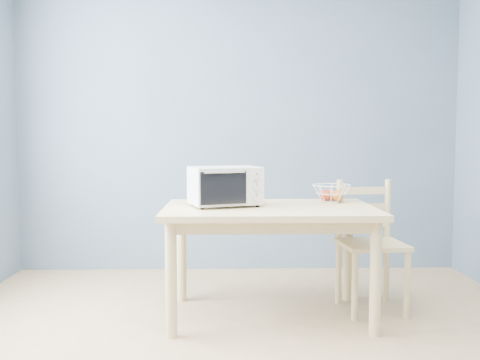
{
  "coord_description": "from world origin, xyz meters",
  "views": [
    {
      "loc": [
        -0.1,
        -2.63,
        1.2
      ],
      "look_at": [
        -0.02,
        0.89,
        0.93
      ],
      "focal_mm": 40.0,
      "sensor_mm": 36.0,
      "label": 1
    }
  ],
  "objects_px": {
    "toaster_oven": "(223,186)",
    "fruit_basket": "(331,193)",
    "dining_table": "(269,222)",
    "dining_chair": "(370,246)"
  },
  "relations": [
    {
      "from": "dining_table",
      "to": "fruit_basket",
      "type": "xyz_separation_m",
      "value": [
        0.46,
        0.24,
        0.17
      ]
    },
    {
      "from": "dining_table",
      "to": "dining_chair",
      "type": "xyz_separation_m",
      "value": [
        0.72,
        0.15,
        -0.2
      ]
    },
    {
      "from": "toaster_oven",
      "to": "fruit_basket",
      "type": "relative_size",
      "value": 1.61
    },
    {
      "from": "dining_table",
      "to": "dining_chair",
      "type": "height_order",
      "value": "dining_chair"
    },
    {
      "from": "dining_table",
      "to": "dining_chair",
      "type": "bearing_deg",
      "value": 11.9
    },
    {
      "from": "dining_table",
      "to": "toaster_oven",
      "type": "relative_size",
      "value": 2.67
    },
    {
      "from": "fruit_basket",
      "to": "dining_chair",
      "type": "relative_size",
      "value": 0.36
    },
    {
      "from": "toaster_oven",
      "to": "dining_chair",
      "type": "distance_m",
      "value": 1.13
    },
    {
      "from": "dining_table",
      "to": "toaster_oven",
      "type": "height_order",
      "value": "toaster_oven"
    },
    {
      "from": "dining_table",
      "to": "fruit_basket",
      "type": "height_order",
      "value": "fruit_basket"
    }
  ]
}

